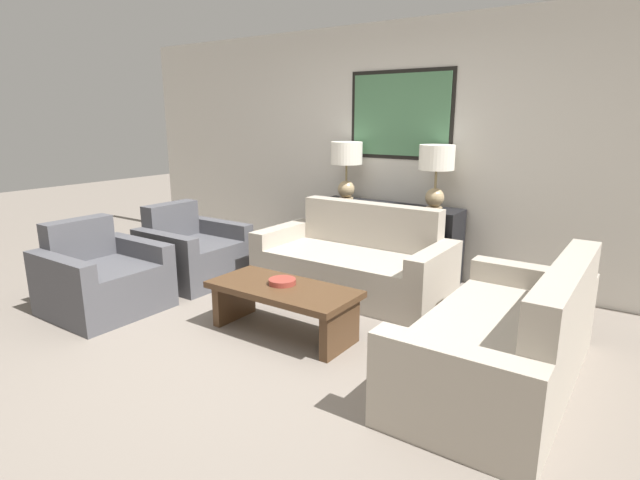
{
  "coord_description": "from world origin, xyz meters",
  "views": [
    {
      "loc": [
        2.39,
        -2.46,
        1.69
      ],
      "look_at": [
        0.02,
        0.97,
        0.65
      ],
      "focal_mm": 28.0,
      "sensor_mm": 36.0,
      "label": 1
    }
  ],
  "objects": [
    {
      "name": "table_lamp_left",
      "position": [
        -0.52,
        2.25,
        1.21
      ],
      "size": [
        0.35,
        0.35,
        0.64
      ],
      "color": "tan",
      "rests_on": "console_table"
    },
    {
      "name": "back_wall",
      "position": [
        0.0,
        2.53,
        1.33
      ],
      "size": [
        7.65,
        0.12,
        2.65
      ],
      "color": "beige",
      "rests_on": "ground_plane"
    },
    {
      "name": "couch_by_side",
      "position": [
        1.7,
        0.63,
        0.28
      ],
      "size": [
        0.89,
        1.86,
        0.84
      ],
      "color": "#ADA393",
      "rests_on": "ground_plane"
    },
    {
      "name": "couch_by_back_wall",
      "position": [
        0.0,
        1.58,
        0.28
      ],
      "size": [
        1.86,
        0.89,
        0.84
      ],
      "color": "#ADA393",
      "rests_on": "ground_plane"
    },
    {
      "name": "armchair_near_back_wall",
      "position": [
        -1.59,
        0.92,
        0.28
      ],
      "size": [
        0.86,
        0.89,
        0.79
      ],
      "color": "#4C4C51",
      "rests_on": "ground_plane"
    },
    {
      "name": "decorative_bowl",
      "position": [
        0.01,
        0.45,
        0.42
      ],
      "size": [
        0.22,
        0.22,
        0.04
      ],
      "color": "#93382D",
      "rests_on": "coffee_table"
    },
    {
      "name": "table_lamp_right",
      "position": [
        0.52,
        2.25,
        1.21
      ],
      "size": [
        0.35,
        0.35,
        0.64
      ],
      "color": "tan",
      "rests_on": "console_table"
    },
    {
      "name": "armchair_near_camera",
      "position": [
        -1.59,
        -0.11,
        0.28
      ],
      "size": [
        0.86,
        0.89,
        0.79
      ],
      "color": "#4C4C51",
      "rests_on": "ground_plane"
    },
    {
      "name": "coffee_table",
      "position": [
        0.05,
        0.41,
        0.29
      ],
      "size": [
        1.2,
        0.55,
        0.4
      ],
      "color": "#4C331E",
      "rests_on": "ground_plane"
    },
    {
      "name": "ground_plane",
      "position": [
        0.0,
        0.0,
        0.0
      ],
      "size": [
        20.0,
        20.0,
        0.0
      ],
      "primitive_type": "plane",
      "color": "slate"
    },
    {
      "name": "console_table",
      "position": [
        0.0,
        2.25,
        0.39
      ],
      "size": [
        1.59,
        0.39,
        0.78
      ],
      "color": "black",
      "rests_on": "ground_plane"
    }
  ]
}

